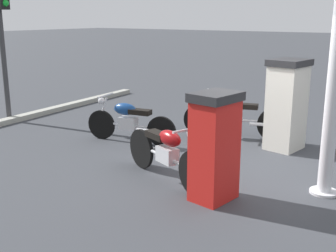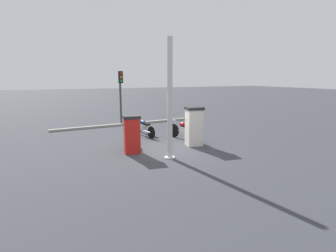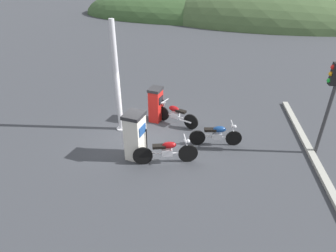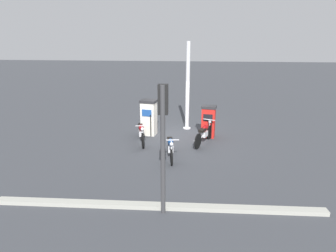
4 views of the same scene
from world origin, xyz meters
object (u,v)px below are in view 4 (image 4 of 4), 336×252
motorcycle_extra (170,147)px  roadside_traffic_light (163,128)px  fuel_pump_far (208,121)px  canopy_support_pole (188,88)px  fuel_pump_near (149,117)px  motorcycle_near_pump (141,132)px  motorcycle_far_pump (204,133)px

motorcycle_extra → roadside_traffic_light: roadside_traffic_light is taller
motorcycle_extra → fuel_pump_far: bearing=151.6°
fuel_pump_far → canopy_support_pole: bearing=-138.9°
fuel_pump_near → fuel_pump_far: 2.84m
motorcycle_extra → roadside_traffic_light: 3.96m
fuel_pump_near → motorcycle_near_pump: size_ratio=0.80×
fuel_pump_near → motorcycle_near_pump: 1.20m
motorcycle_near_pump → canopy_support_pole: (-2.36, 1.90, 1.63)m
fuel_pump_far → motorcycle_extra: bearing=-28.4°
motorcycle_far_pump → fuel_pump_near: bearing=-108.9°
fuel_pump_far → motorcycle_extra: (2.72, -1.47, -0.31)m
fuel_pump_near → fuel_pump_far: size_ratio=1.13×
fuel_pump_near → fuel_pump_far: bearing=90.0°
roadside_traffic_light → motorcycle_extra: bearing=-176.3°
motorcycle_near_pump → motorcycle_extra: bearing=43.4°
fuel_pump_near → canopy_support_pole: canopy_support_pole is taller
motorcycle_extra → canopy_support_pole: (-3.95, 0.39, 1.65)m
motorcycle_far_pump → canopy_support_pole: 2.83m
fuel_pump_far → roadside_traffic_light: size_ratio=0.45×
fuel_pump_far → motorcycle_near_pump: 3.19m
canopy_support_pole → roadside_traffic_light: bearing=-1.3°
motorcycle_near_pump → motorcycle_far_pump: bearing=94.5°
motorcycle_far_pump → canopy_support_pole: bearing=-157.3°
motorcycle_near_pump → motorcycle_far_pump: size_ratio=1.09×
fuel_pump_near → canopy_support_pole: 2.48m
fuel_pump_near → motorcycle_far_pump: (0.91, 2.66, -0.39)m
fuel_pump_far → canopy_support_pole: size_ratio=0.35×
fuel_pump_far → motorcycle_far_pump: 0.97m
motorcycle_far_pump → fuel_pump_far: bearing=168.9°
motorcycle_extra → motorcycle_near_pump: bearing=-136.6°
motorcycle_near_pump → canopy_support_pole: canopy_support_pole is taller
motorcycle_far_pump → motorcycle_extra: size_ratio=1.01×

